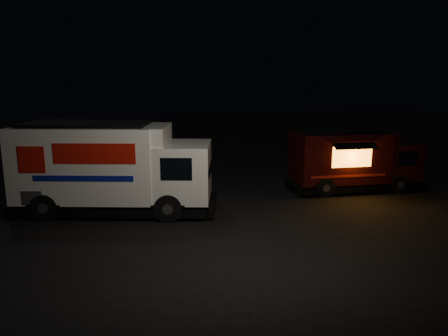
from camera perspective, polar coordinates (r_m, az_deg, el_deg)
ground at (r=15.26m, az=-0.17°, el=-7.18°), size 80.00×80.00×0.00m
white_truck at (r=16.59m, az=-14.05°, el=0.05°), size 7.82×4.80×3.35m
red_truck at (r=20.12m, az=16.72°, el=1.04°), size 6.04×2.89×2.70m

